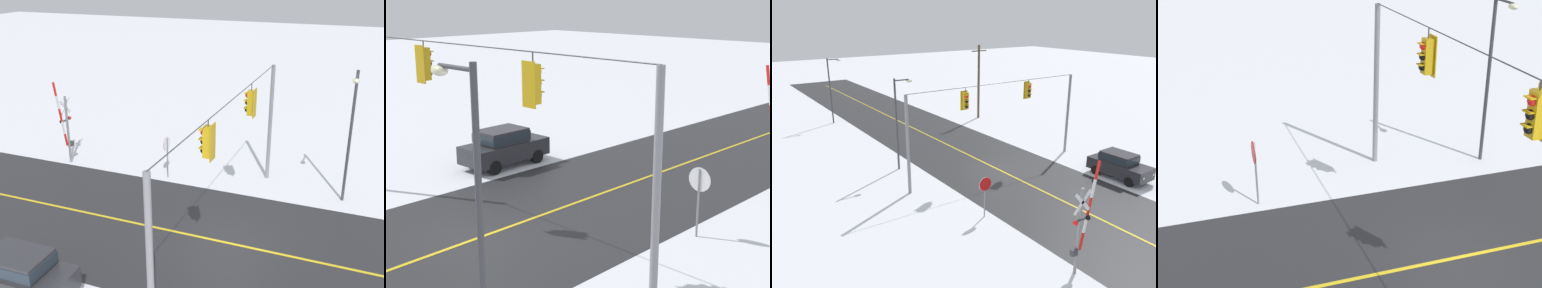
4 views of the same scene
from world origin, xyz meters
TOP-DOWN VIEW (x-y plane):
  - ground_plane at (0.00, 0.00)m, footprint 160.00×160.00m
  - signal_span at (-0.04, -0.01)m, footprint 14.20×0.47m
  - stop_sign at (-5.01, -5.06)m, footprint 0.80×0.09m
  - parked_car_charcoal at (5.87, -5.79)m, footprint 1.90×4.23m
  - streetlamp_near at (-5.59, 4.07)m, footprint 1.39×0.28m

SIDE VIEW (x-z plane):
  - ground_plane at x=0.00m, z-range 0.00..0.00m
  - parked_car_charcoal at x=5.87m, z-range 0.08..1.82m
  - stop_sign at x=-5.01m, z-range 0.54..2.89m
  - streetlamp_near at x=-5.59m, z-range 0.67..7.17m
  - signal_span at x=-0.04m, z-range 0.96..7.18m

